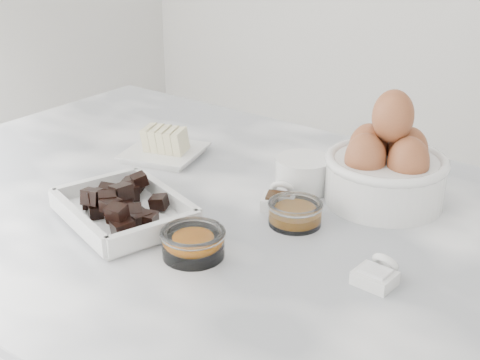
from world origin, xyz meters
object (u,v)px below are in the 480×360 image
object	(u,v)px
butter_plate	(163,146)
egg_bowl	(386,167)
zest_bowl	(193,242)
sugar_ramekin	(303,172)
salt_spoon	(377,274)
chocolate_dish	(123,206)
honey_bowl	(295,213)
vanilla_spoon	(280,198)

from	to	relation	value
butter_plate	egg_bowl	bearing A→B (deg)	9.50
butter_plate	zest_bowl	distance (m)	0.36
sugar_ramekin	salt_spoon	size ratio (longest dim) A/B	1.47
sugar_ramekin	zest_bowl	bearing A→B (deg)	-90.44
chocolate_dish	sugar_ramekin	distance (m)	0.29
zest_bowl	butter_plate	bearing A→B (deg)	139.34
zest_bowl	salt_spoon	size ratio (longest dim) A/B	1.44
sugar_ramekin	egg_bowl	world-z (taller)	egg_bowl
egg_bowl	honey_bowl	size ratio (longest dim) A/B	2.32
egg_bowl	salt_spoon	xyz separation A→B (m)	(0.10, -0.22, -0.05)
egg_bowl	honey_bowl	bearing A→B (deg)	-115.47
chocolate_dish	egg_bowl	xyz separation A→B (m)	(0.27, 0.29, 0.04)
sugar_ramekin	salt_spoon	bearing A→B (deg)	-39.22
egg_bowl	sugar_ramekin	bearing A→B (deg)	-164.27
butter_plate	zest_bowl	world-z (taller)	butter_plate
vanilla_spoon	honey_bowl	bearing A→B (deg)	-35.17
sugar_ramekin	vanilla_spoon	size ratio (longest dim) A/B	1.19
sugar_ramekin	honey_bowl	size ratio (longest dim) A/B	1.11
vanilla_spoon	sugar_ramekin	bearing A→B (deg)	94.41
vanilla_spoon	butter_plate	bearing A→B (deg)	171.35
chocolate_dish	sugar_ramekin	bearing A→B (deg)	59.13
honey_bowl	egg_bowl	bearing A→B (deg)	64.53
butter_plate	egg_bowl	distance (m)	0.41
honey_bowl	vanilla_spoon	distance (m)	0.06
egg_bowl	zest_bowl	world-z (taller)	egg_bowl
butter_plate	honey_bowl	xyz separation A→B (m)	(0.33, -0.08, -0.00)
zest_bowl	vanilla_spoon	bearing A→B (deg)	87.67
egg_bowl	chocolate_dish	bearing A→B (deg)	-133.87
butter_plate	zest_bowl	xyz separation A→B (m)	(0.27, -0.24, 0.00)
vanilla_spoon	zest_bowl	bearing A→B (deg)	-92.33
butter_plate	sugar_ramekin	bearing A→B (deg)	6.59
sugar_ramekin	honey_bowl	bearing A→B (deg)	-63.11
chocolate_dish	sugar_ramekin	size ratio (longest dim) A/B	2.66
chocolate_dish	vanilla_spoon	distance (m)	0.23
egg_bowl	zest_bowl	distance (m)	0.33
chocolate_dish	vanilla_spoon	size ratio (longest dim) A/B	3.16
honey_bowl	zest_bowl	size ratio (longest dim) A/B	0.92
butter_plate	vanilla_spoon	world-z (taller)	butter_plate
egg_bowl	vanilla_spoon	distance (m)	0.17
egg_bowl	honey_bowl	xyz separation A→B (m)	(-0.07, -0.15, -0.04)
vanilla_spoon	salt_spoon	bearing A→B (deg)	-26.16
butter_plate	zest_bowl	size ratio (longest dim) A/B	1.81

